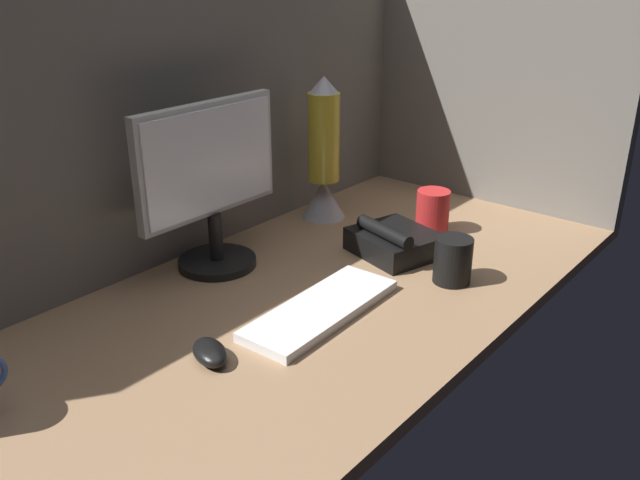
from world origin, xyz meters
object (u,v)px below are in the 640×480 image
(mouse, at_px, (210,352))
(lava_lamp, at_px, (324,160))
(mug_red_plastic, at_px, (433,211))
(keyboard, at_px, (321,309))
(mug_black_travel, at_px, (453,260))
(monitor, at_px, (210,180))
(desk_phone, at_px, (394,242))

(mouse, xyz_separation_m, lava_lamp, (0.68, 0.29, 0.14))
(mug_red_plastic, bearing_deg, mouse, -179.30)
(keyboard, relative_size, lava_lamp, 0.97)
(mug_red_plastic, relative_size, mug_black_travel, 1.08)
(mug_black_travel, distance_m, lava_lamp, 0.50)
(keyboard, height_order, lava_lamp, lava_lamp)
(mug_black_travel, bearing_deg, mouse, 162.35)
(monitor, xyz_separation_m, mug_black_travel, (0.27, -0.47, -0.16))
(keyboard, xyz_separation_m, lava_lamp, (0.42, 0.34, 0.15))
(monitor, bearing_deg, keyboard, -93.66)
(monitor, height_order, desk_phone, monitor)
(mug_red_plastic, relative_size, desk_phone, 0.49)
(mouse, relative_size, lava_lamp, 0.25)
(keyboard, xyz_separation_m, mug_red_plastic, (0.52, 0.06, 0.05))
(mug_red_plastic, xyz_separation_m, desk_phone, (-0.18, -0.00, -0.02))
(mug_black_travel, relative_size, lava_lamp, 0.27)
(mug_red_plastic, height_order, lava_lamp, lava_lamp)
(mouse, distance_m, mug_red_plastic, 0.78)
(mouse, bearing_deg, desk_phone, 22.64)
(monitor, xyz_separation_m, desk_phone, (0.32, -0.29, -0.17))
(lava_lamp, xyz_separation_m, desk_phone, (-0.09, -0.29, -0.13))
(mouse, height_order, desk_phone, desk_phone)
(mug_black_travel, height_order, desk_phone, mug_black_travel)
(monitor, relative_size, mouse, 3.95)
(mouse, distance_m, desk_phone, 0.59)
(monitor, xyz_separation_m, mug_red_plastic, (0.50, -0.28, -0.15))
(lava_lamp, relative_size, desk_phone, 1.67)
(mug_black_travel, relative_size, desk_phone, 0.45)
(keyboard, bearing_deg, mug_black_travel, -25.76)
(monitor, distance_m, mug_red_plastic, 0.59)
(mug_red_plastic, bearing_deg, desk_phone, -178.90)
(mouse, relative_size, mug_black_travel, 0.93)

